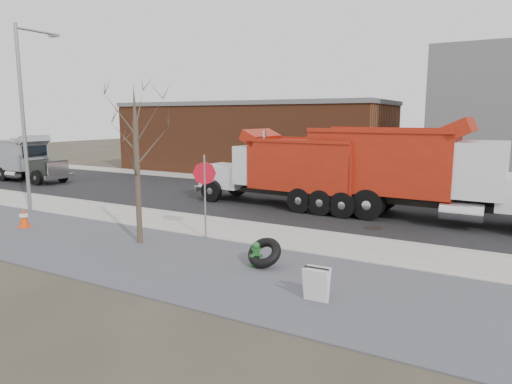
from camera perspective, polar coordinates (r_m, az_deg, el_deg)
The scene contains 17 objects.
ground at distance 15.90m, azimuth 0.78°, elevation -5.75°, with size 120.00×120.00×0.00m, color #383328.
gravel_verge at distance 13.06m, azimuth -6.69°, elevation -9.14°, with size 60.00×5.00×0.03m, color slate.
sidewalk at distance 16.10m, azimuth 1.21°, elevation -5.45°, with size 60.00×2.50×0.06m, color #9E9B93.
curb at distance 17.22m, azimuth 3.26°, elevation -4.40°, with size 60.00×0.15×0.11m, color #9E9B93.
road at distance 21.50m, azimuth 8.86°, elevation -1.84°, with size 60.00×9.40×0.02m, color black.
far_sidewalk at distance 26.83m, azimuth 13.15°, elevation 0.29°, with size 60.00×2.00×0.06m, color #9E9B93.
building_brick at distance 35.10m, azimuth -0.25°, elevation 6.93°, with size 20.20×8.20×5.30m.
bare_tree at distance 15.17m, azimuth -14.77°, elevation 5.85°, with size 3.20×3.20×5.20m.
street_light at distance 22.18m, azimuth -26.81°, elevation 9.35°, with size 0.50×2.00×8.00m.
fire_hydrant at distance 12.80m, azimuth -0.01°, elevation -7.95°, with size 0.42×0.41×0.73m.
truck_tire at distance 12.76m, azimuth 1.07°, elevation -7.59°, with size 0.98×0.91×0.84m.
stop_sign at distance 15.43m, azimuth -6.43°, elevation 1.18°, with size 0.68×0.45×2.90m.
sandwich_board at distance 10.55m, azimuth 7.56°, elevation -11.35°, with size 0.59×0.38×0.80m.
traffic_cone_far at distance 19.32m, azimuth -27.03°, elevation -2.89°, with size 0.40×0.40×0.77m.
dump_truck_red_a at distance 19.54m, azimuth 19.55°, elevation 2.72°, with size 10.27×2.98×4.08m.
dump_truck_red_b at distance 21.22m, azimuth 3.84°, elevation 2.98°, with size 8.38×2.85×3.52m.
dump_truck_grey at distance 33.57m, azimuth -27.21°, elevation 3.83°, with size 6.55×2.20×2.96m.
Camera 1 is at (7.34, -13.48, 4.14)m, focal length 32.00 mm.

